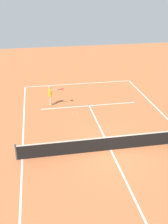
# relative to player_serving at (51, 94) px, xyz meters

# --- Properties ---
(ground_plane) EXTENTS (60.00, 60.00, 0.00)m
(ground_plane) POSITION_rel_player_serving_xyz_m (-3.11, 7.46, -1.04)
(ground_plane) COLOR #C66B3D
(court_lines) EXTENTS (10.85, 24.52, 0.01)m
(court_lines) POSITION_rel_player_serving_xyz_m (-3.11, 7.46, -1.03)
(court_lines) COLOR white
(court_lines) RESTS_ON ground
(tennis_net) EXTENTS (11.45, 0.10, 1.07)m
(tennis_net) POSITION_rel_player_serving_xyz_m (-3.11, 7.46, -0.54)
(tennis_net) COLOR #4C4C51
(tennis_net) RESTS_ON ground
(player_serving) EXTENTS (1.32, 0.45, 1.74)m
(player_serving) POSITION_rel_player_serving_xyz_m (0.00, 0.00, 0.00)
(player_serving) COLOR #D8A884
(player_serving) RESTS_ON ground
(tennis_ball) EXTENTS (0.07, 0.07, 0.07)m
(tennis_ball) POSITION_rel_player_serving_xyz_m (-1.52, 2.01, -1.00)
(tennis_ball) COLOR #CCE033
(tennis_ball) RESTS_ON ground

